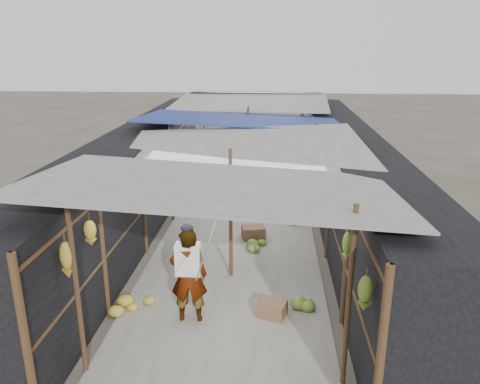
% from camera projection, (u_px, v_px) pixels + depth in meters
% --- Properties ---
extents(ground, '(80.00, 80.00, 0.00)m').
position_uv_depth(ground, '(212.00, 377.00, 6.52)').
color(ground, '#6B6356').
rests_on(ground, ground).
extents(aisle_slab, '(3.60, 16.00, 0.02)m').
position_uv_depth(aisle_slab, '(243.00, 215.00, 12.70)').
color(aisle_slab, '#9E998E').
rests_on(aisle_slab, ground).
extents(stall_left, '(1.40, 15.00, 2.30)m').
position_uv_depth(stall_left, '(142.00, 172.00, 12.54)').
color(stall_left, black).
rests_on(stall_left, ground).
extents(stall_right, '(1.40, 15.00, 2.30)m').
position_uv_depth(stall_right, '(346.00, 176.00, 12.17)').
color(stall_right, black).
rests_on(stall_right, ground).
extents(crate_near, '(0.55, 0.49, 0.28)m').
position_uv_depth(crate_near, '(272.00, 309.00, 7.94)').
color(crate_near, brown).
rests_on(crate_near, ground).
extents(crate_mid, '(0.60, 0.52, 0.32)m').
position_uv_depth(crate_mid, '(253.00, 233.00, 11.10)').
color(crate_mid, brown).
rests_on(crate_mid, ground).
extents(crate_back, '(0.49, 0.41, 0.30)m').
position_uv_depth(crate_back, '(239.00, 162.00, 17.77)').
color(crate_back, brown).
rests_on(crate_back, ground).
extents(black_basin, '(0.62, 0.62, 0.19)m').
position_uv_depth(black_basin, '(290.00, 201.00, 13.56)').
color(black_basin, black).
rests_on(black_basin, ground).
extents(vendor_elderly, '(0.63, 0.44, 1.66)m').
position_uv_depth(vendor_elderly, '(189.00, 276.00, 7.63)').
color(vendor_elderly, white).
rests_on(vendor_elderly, ground).
extents(shopper_blue, '(0.84, 0.77, 1.39)m').
position_uv_depth(shopper_blue, '(240.00, 176.00, 13.91)').
color(shopper_blue, '#1E3E99').
rests_on(shopper_blue, ground).
extents(vendor_seated, '(0.54, 0.72, 1.00)m').
position_uv_depth(vendor_seated, '(295.00, 168.00, 15.56)').
color(vendor_seated, '#47443E').
rests_on(vendor_seated, ground).
extents(market_canopy, '(5.62, 15.20, 2.77)m').
position_uv_depth(market_canopy, '(245.00, 125.00, 12.31)').
color(market_canopy, brown).
rests_on(market_canopy, ground).
extents(hanging_bananas, '(3.95, 13.72, 0.77)m').
position_uv_depth(hanging_bananas, '(243.00, 156.00, 12.05)').
color(hanging_bananas, gold).
rests_on(hanging_bananas, ground).
extents(floor_bananas, '(3.60, 9.90, 0.35)m').
position_uv_depth(floor_bananas, '(250.00, 209.00, 12.73)').
color(floor_bananas, olive).
rests_on(floor_bananas, ground).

